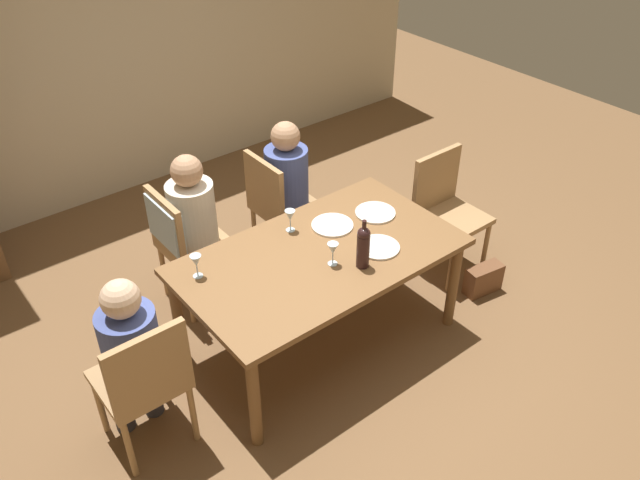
# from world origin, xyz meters

# --- Properties ---
(ground_plane) EXTENTS (10.00, 10.00, 0.00)m
(ground_plane) POSITION_xyz_m (0.00, 0.00, 0.00)
(ground_plane) COLOR brown
(rear_room_partition) EXTENTS (6.40, 0.12, 2.70)m
(rear_room_partition) POSITION_xyz_m (0.00, 2.70, 1.35)
(rear_room_partition) COLOR beige
(rear_room_partition) RESTS_ON ground_plane
(dining_table) EXTENTS (1.73, 0.99, 0.72)m
(dining_table) POSITION_xyz_m (0.00, 0.00, 0.64)
(dining_table) COLOR brown
(dining_table) RESTS_ON ground_plane
(chair_left_end) EXTENTS (0.44, 0.44, 0.92)m
(chair_left_end) POSITION_xyz_m (-1.25, -0.09, 0.53)
(chair_left_end) COLOR #A87F51
(chair_left_end) RESTS_ON ground_plane
(chair_far_right) EXTENTS (0.44, 0.44, 0.92)m
(chair_far_right) POSITION_xyz_m (0.30, 0.88, 0.53)
(chair_far_right) COLOR #A87F51
(chair_far_right) RESTS_ON ground_plane
(chair_far_left) EXTENTS (0.46, 0.44, 0.92)m
(chair_far_left) POSITION_xyz_m (-0.51, 0.88, 0.59)
(chair_far_left) COLOR #A87F51
(chair_far_left) RESTS_ON ground_plane
(chair_right_end) EXTENTS (0.44, 0.44, 0.92)m
(chair_right_end) POSITION_xyz_m (1.25, 0.09, 0.53)
(chair_right_end) COLOR #A87F51
(chair_right_end) RESTS_ON ground_plane
(person_woman_host) EXTENTS (0.30, 0.35, 1.13)m
(person_woman_host) POSITION_xyz_m (-1.25, 0.03, 0.65)
(person_woman_host) COLOR #33333D
(person_woman_host) RESTS_ON ground_plane
(person_man_bearded) EXTENTS (0.36, 0.32, 1.15)m
(person_man_bearded) POSITION_xyz_m (0.42, 0.88, 0.66)
(person_man_bearded) COLOR #33333D
(person_man_bearded) RESTS_ON ground_plane
(person_man_guest) EXTENTS (0.36, 0.32, 1.15)m
(person_man_guest) POSITION_xyz_m (-0.36, 0.88, 0.67)
(person_man_guest) COLOR #33333D
(person_man_guest) RESTS_ON ground_plane
(wine_bottle_tall_green) EXTENTS (0.08, 0.08, 0.32)m
(wine_bottle_tall_green) POSITION_xyz_m (0.12, -0.25, 0.87)
(wine_bottle_tall_green) COLOR black
(wine_bottle_tall_green) RESTS_ON dining_table
(wine_glass_near_left) EXTENTS (0.07, 0.07, 0.15)m
(wine_glass_near_left) POSITION_xyz_m (-0.69, 0.27, 0.83)
(wine_glass_near_left) COLOR silver
(wine_glass_near_left) RESTS_ON dining_table
(wine_glass_centre) EXTENTS (0.07, 0.07, 0.15)m
(wine_glass_centre) POSITION_xyz_m (0.01, 0.31, 0.83)
(wine_glass_centre) COLOR silver
(wine_glass_centre) RESTS_ON dining_table
(wine_glass_near_right) EXTENTS (0.07, 0.07, 0.15)m
(wine_glass_near_right) POSITION_xyz_m (-0.01, -0.13, 0.83)
(wine_glass_near_right) COLOR silver
(wine_glass_near_right) RESTS_ON dining_table
(dinner_plate_host) EXTENTS (0.27, 0.27, 0.01)m
(dinner_plate_host) POSITION_xyz_m (0.56, 0.11, 0.73)
(dinner_plate_host) COLOR silver
(dinner_plate_host) RESTS_ON dining_table
(dinner_plate_guest_left) EXTENTS (0.27, 0.27, 0.01)m
(dinner_plate_guest_left) POSITION_xyz_m (0.25, 0.18, 0.73)
(dinner_plate_guest_left) COLOR white
(dinner_plate_guest_left) RESTS_ON dining_table
(dinner_plate_guest_right) EXTENTS (0.26, 0.26, 0.01)m
(dinner_plate_guest_right) POSITION_xyz_m (0.32, -0.18, 0.73)
(dinner_plate_guest_right) COLOR silver
(dinner_plate_guest_right) RESTS_ON dining_table
(handbag) EXTENTS (0.30, 0.16, 0.22)m
(handbag) POSITION_xyz_m (1.25, -0.35, 0.11)
(handbag) COLOR brown
(handbag) RESTS_ON ground_plane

